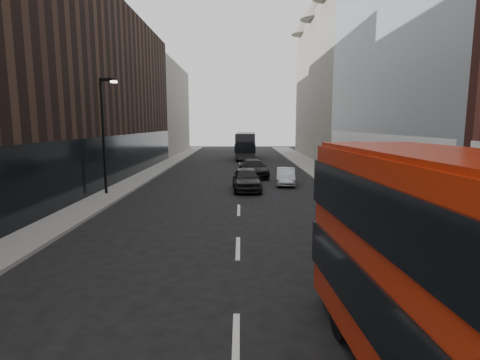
{
  "coord_description": "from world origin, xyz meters",
  "views": [
    {
      "loc": [
        0.09,
        -4.97,
        4.44
      ],
      "look_at": [
        0.08,
        7.91,
        2.5
      ],
      "focal_mm": 28.0,
      "sensor_mm": 36.0,
      "label": 1
    }
  ],
  "objects_px": {
    "car_a": "(247,179)",
    "car_b": "(286,176)",
    "grey_bus": "(246,145)",
    "car_c": "(253,168)",
    "street_lamp": "(104,128)"
  },
  "relations": [
    {
      "from": "grey_bus",
      "to": "car_c",
      "type": "xyz_separation_m",
      "value": [
        0.37,
        -16.85,
        -1.05
      ]
    },
    {
      "from": "car_a",
      "to": "car_c",
      "type": "xyz_separation_m",
      "value": [
        0.67,
        6.26,
        -0.05
      ]
    },
    {
      "from": "grey_bus",
      "to": "car_a",
      "type": "xyz_separation_m",
      "value": [
        -0.3,
        -23.11,
        -1.0
      ]
    },
    {
      "from": "street_lamp",
      "to": "grey_bus",
      "type": "distance_m",
      "value": 26.75
    },
    {
      "from": "car_b",
      "to": "grey_bus",
      "type": "bearing_deg",
      "value": 103.42
    },
    {
      "from": "grey_bus",
      "to": "car_a",
      "type": "relative_size",
      "value": 2.28
    },
    {
      "from": "car_b",
      "to": "car_c",
      "type": "relative_size",
      "value": 0.75
    },
    {
      "from": "grey_bus",
      "to": "car_b",
      "type": "bearing_deg",
      "value": -80.71
    },
    {
      "from": "car_a",
      "to": "car_c",
      "type": "height_order",
      "value": "car_a"
    },
    {
      "from": "car_c",
      "to": "car_a",
      "type": "bearing_deg",
      "value": -103.9
    },
    {
      "from": "grey_bus",
      "to": "car_b",
      "type": "distance_m",
      "value": 21.02
    },
    {
      "from": "car_a",
      "to": "car_b",
      "type": "height_order",
      "value": "car_a"
    },
    {
      "from": "grey_bus",
      "to": "car_c",
      "type": "height_order",
      "value": "grey_bus"
    },
    {
      "from": "grey_bus",
      "to": "street_lamp",
      "type": "bearing_deg",
      "value": -107.68
    },
    {
      "from": "car_a",
      "to": "car_c",
      "type": "distance_m",
      "value": 6.3
    }
  ]
}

